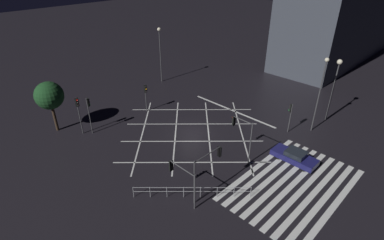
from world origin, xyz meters
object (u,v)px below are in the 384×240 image
Objects in this scene: street_tree_near at (49,96)px; traffic_light_median_north at (146,93)px; street_lamp_east at (160,43)px; traffic_light_nw_cross at (78,109)px; street_lamp_west at (321,84)px; traffic_light_median_south at (241,130)px; traffic_light_sw_main at (209,163)px; street_lamp_far at (336,75)px; traffic_light_sw_cross at (180,174)px; waiting_car at (295,156)px; traffic_light_se_cross at (290,112)px; traffic_light_nw_main at (89,108)px.

traffic_light_median_north is at bearing -19.44° from street_tree_near.
street_lamp_east is 18.27m from street_tree_near.
street_lamp_west is at bearing 46.35° from traffic_light_nw_cross.
street_lamp_east reaches higher than traffic_light_median_south.
street_lamp_far reaches higher than traffic_light_sw_main.
traffic_light_sw_cross reaches higher than waiting_car.
traffic_light_median_north is 16.22m from traffic_light_sw_cross.
traffic_light_nw_cross is at bearing 45.83° from traffic_light_se_cross.
street_lamp_west is at bearing -77.91° from waiting_car.
traffic_light_nw_cross is 0.52× the size of street_lamp_west.
traffic_light_median_south reaches higher than traffic_light_median_north.
traffic_light_sw_cross is 21.91m from street_lamp_far.
traffic_light_nw_main is (-7.49, 0.15, 0.48)m from traffic_light_median_north.
traffic_light_nw_cross is (-8.50, 15.11, -0.15)m from traffic_light_median_south.
traffic_light_sw_main is at bearing -19.94° from traffic_light_median_north.
traffic_light_se_cross is 0.81× the size of traffic_light_nw_main.
traffic_light_sw_cross is 0.98× the size of traffic_light_se_cross.
traffic_light_median_north is 10.79m from street_lamp_east.
traffic_light_median_south is at bearing -110.43° from street_lamp_east.
traffic_light_sw_main is 0.51× the size of street_lamp_east.
traffic_light_sw_main reaches higher than traffic_light_se_cross.
street_tree_near reaches higher than traffic_light_nw_main.
traffic_light_median_south is 1.29× the size of traffic_light_se_cross.
street_tree_near is (-23.90, 20.63, -1.42)m from street_lamp_far.
traffic_light_median_south is 1.03× the size of waiting_car.
street_lamp_east reaches higher than traffic_light_sw_cross.
traffic_light_se_cross is (16.39, -15.92, -0.64)m from traffic_light_nw_cross.
street_lamp_far is 1.73× the size of waiting_car.
traffic_light_nw_main is (-1.89, 15.60, -0.07)m from traffic_light_sw_main.
traffic_light_nw_cross reaches higher than traffic_light_median_north.
traffic_light_median_south reaches higher than traffic_light_nw_cross.
street_lamp_far reaches higher than traffic_light_median_south.
street_lamp_west reaches higher than street_tree_near.
traffic_light_nw_main is 4.43m from street_tree_near.
traffic_light_median_north is at bearing 84.92° from traffic_light_nw_cross.
waiting_car is at bearing -110.35° from traffic_light_sw_cross.
street_lamp_far is at bearing -97.37° from traffic_light_sw_cross.
street_lamp_far is at bearing -82.56° from waiting_car.
traffic_light_median_south reaches higher than traffic_light_nw_main.
street_lamp_east reaches higher than traffic_light_se_cross.
traffic_light_sw_main is 1.17× the size of traffic_light_median_north.
waiting_car is (11.87, -19.18, -2.55)m from traffic_light_nw_cross.
traffic_light_nw_cross is at bearing 145.99° from traffic_light_nw_main.
traffic_light_sw_main is at bearing -121.61° from street_lamp_east.
street_tree_near is 26.08m from waiting_car.
traffic_light_median_south is 7.82m from traffic_light_sw_cross.
traffic_light_median_north is at bearing -1.14° from traffic_light_nw_main.
traffic_light_se_cross is 4.24m from street_lamp_west.
street_lamp_east is at bearing 104.16° from street_lamp_far.
street_lamp_far is at bearing -40.80° from street_tree_near.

